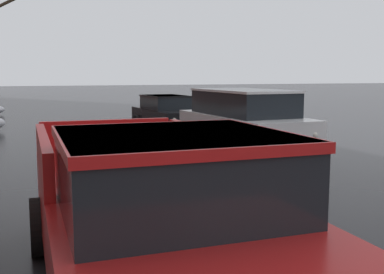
# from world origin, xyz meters

# --- Properties ---
(pickup_truck_red_approaching_near_lane) EXTENTS (2.36, 5.41, 1.76)m
(pickup_truck_red_approaching_near_lane) POSITION_xyz_m (-2.44, 6.67, 0.88)
(pickup_truck_red_approaching_near_lane) COLOR red
(pickup_truck_red_approaching_near_lane) RESTS_ON ground
(suv_white_parked_kerbside_close) EXTENTS (2.25, 4.70, 1.82)m
(suv_white_parked_kerbside_close) POSITION_xyz_m (2.20, 13.83, 0.99)
(suv_white_parked_kerbside_close) COLOR silver
(suv_white_parked_kerbside_close) RESTS_ON ground
(sedan_black_parked_kerbside_mid) EXTENTS (2.02, 4.11, 1.42)m
(sedan_black_parked_kerbside_mid) POSITION_xyz_m (1.95, 19.73, 0.75)
(sedan_black_parked_kerbside_mid) COLOR black
(sedan_black_parked_kerbside_mid) RESTS_ON ground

